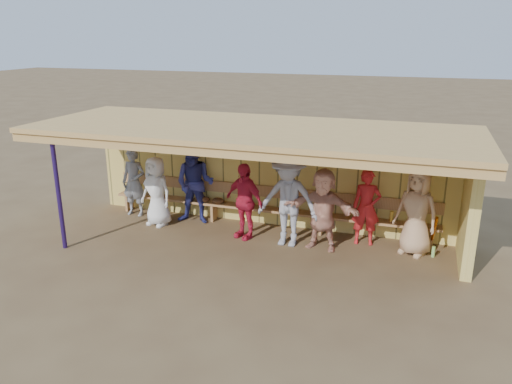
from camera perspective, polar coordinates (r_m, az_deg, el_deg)
ground at (r=10.60m, az=-0.61°, el=-5.97°), size 90.00×90.00×0.00m
player_a at (r=12.36m, az=-13.77°, el=1.09°), size 0.61×0.41×1.65m
player_b at (r=11.61m, az=-11.30°, el=0.08°), size 0.88×0.67×1.62m
player_c at (r=11.56m, az=-6.98°, el=0.97°), size 1.00×0.82×1.90m
player_d at (r=10.66m, az=-1.38°, el=-1.03°), size 1.05×0.74×1.66m
player_e at (r=10.25m, az=3.70°, el=-0.90°), size 1.31×0.79×1.98m
player_f at (r=10.19m, az=7.63°, el=-1.97°), size 1.62×0.68×1.70m
player_g at (r=10.59m, az=12.50°, el=-1.75°), size 0.63×0.46×1.60m
player_h at (r=10.33m, az=17.88°, el=-2.17°), size 1.03×0.87×1.78m
dugout_structure at (r=10.56m, az=2.59°, el=3.66°), size 8.80×3.20×2.50m
bench at (r=11.39m, az=1.23°, el=-1.39°), size 7.60×0.34×0.93m
dugout_equipment at (r=11.34m, az=0.14°, el=-1.68°), size 5.36×0.62×0.80m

